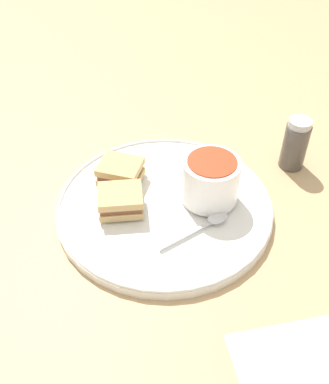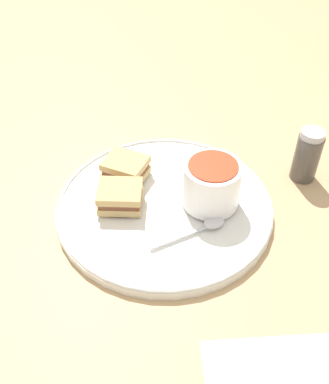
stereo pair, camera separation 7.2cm
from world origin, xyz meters
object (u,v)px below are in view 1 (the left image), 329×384
(soup_bowl, at_px, (211,180))
(spoon, at_px, (212,221))
(sandwich_half_far, at_px, (120,200))
(sandwich_half_near, at_px, (121,172))
(salt_shaker, at_px, (295,144))

(soup_bowl, bearing_deg, spoon, -12.50)
(spoon, bearing_deg, sandwich_half_far, 132.96)
(spoon, height_order, sandwich_half_near, sandwich_half_near)
(sandwich_half_near, height_order, salt_shaker, salt_shaker)
(sandwich_half_far, relative_size, salt_shaker, 0.77)
(soup_bowl, xyz_separation_m, spoon, (0.06, -0.01, -0.03))
(soup_bowl, distance_m, salt_shaker, 0.19)
(soup_bowl, distance_m, sandwich_half_far, 0.15)
(sandwich_half_near, bearing_deg, salt_shaker, 89.02)
(soup_bowl, relative_size, sandwich_half_near, 1.03)
(soup_bowl, relative_size, spoon, 0.75)
(sandwich_half_far, bearing_deg, salt_shaker, 101.12)
(sandwich_half_near, relative_size, salt_shaker, 0.91)
(soup_bowl, distance_m, sandwich_half_near, 0.16)
(spoon, xyz_separation_m, sandwich_half_near, (-0.13, -0.12, 0.01))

